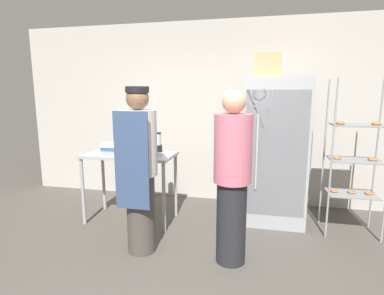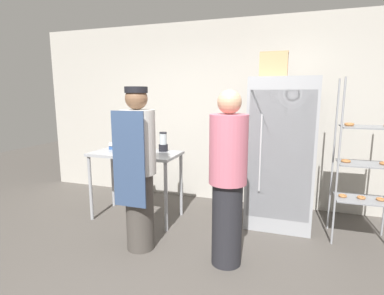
% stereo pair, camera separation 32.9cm
% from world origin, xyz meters
% --- Properties ---
extents(ground_plane, '(14.00, 14.00, 0.00)m').
position_xyz_m(ground_plane, '(0.00, 0.00, 0.00)').
color(ground_plane, '#4C4742').
extents(back_wall, '(6.40, 0.12, 2.75)m').
position_xyz_m(back_wall, '(0.00, 2.32, 1.38)').
color(back_wall, '#B7B2A8').
rests_on(back_wall, ground_plane).
extents(refrigerator, '(0.79, 0.76, 1.87)m').
position_xyz_m(refrigerator, '(0.87, 1.65, 0.94)').
color(refrigerator, '#9EA0A5').
rests_on(refrigerator, ground_plane).
extents(baking_rack, '(0.62, 0.44, 1.85)m').
position_xyz_m(baking_rack, '(1.78, 1.44, 0.91)').
color(baking_rack, '#93969B').
rests_on(baking_rack, ground_plane).
extents(prep_counter, '(1.17, 0.61, 0.91)m').
position_xyz_m(prep_counter, '(-0.97, 1.21, 0.80)').
color(prep_counter, '#9EA0A5').
rests_on(prep_counter, ground_plane).
extents(donut_box, '(0.30, 0.20, 0.24)m').
position_xyz_m(donut_box, '(-0.91, 1.15, 0.96)').
color(donut_box, silver).
rests_on(donut_box, prep_counter).
extents(blender_pitcher, '(0.12, 0.12, 0.26)m').
position_xyz_m(blender_pitcher, '(-0.65, 1.40, 1.02)').
color(blender_pitcher, black).
rests_on(blender_pitcher, prep_counter).
extents(binder_stack, '(0.32, 0.24, 0.10)m').
position_xyz_m(binder_stack, '(-1.26, 1.38, 0.96)').
color(binder_stack, '#2D5193').
rests_on(binder_stack, prep_counter).
extents(cardboard_storage_box, '(0.33, 0.28, 0.30)m').
position_xyz_m(cardboard_storage_box, '(0.74, 1.61, 2.02)').
color(cardboard_storage_box, tan).
rests_on(cardboard_storage_box, refrigerator).
extents(person_baker, '(0.37, 0.39, 1.74)m').
position_xyz_m(person_baker, '(-0.53, 0.47, 0.91)').
color(person_baker, '#47423D').
rests_on(person_baker, ground_plane).
extents(person_customer, '(0.36, 0.36, 1.71)m').
position_xyz_m(person_customer, '(0.43, 0.48, 0.87)').
color(person_customer, '#232328').
rests_on(person_customer, ground_plane).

